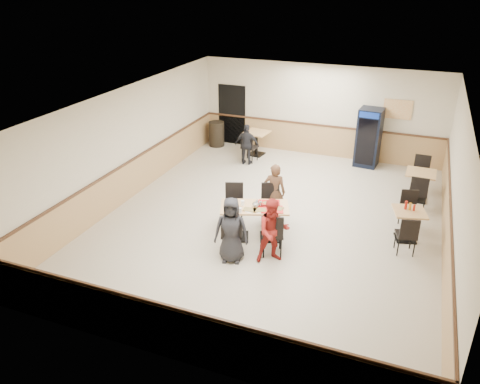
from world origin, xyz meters
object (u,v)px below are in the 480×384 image
at_px(diner_woman_left, 231,230).
at_px(diner_woman_right, 273,231).
at_px(lone_diner, 247,145).
at_px(side_table_far, 420,182).
at_px(diner_man_opposite, 275,192).
at_px(pepsi_cooler, 369,138).
at_px(trash_bin, 217,134).
at_px(back_table, 257,140).
at_px(side_table_near, 408,220).
at_px(main_table, 254,217).

height_order(diner_woman_left, diner_woman_right, diner_woman_left).
relative_size(lone_diner, side_table_far, 1.63).
xyz_separation_m(diner_woman_right, diner_man_opposite, (-0.53, 1.78, 0.02)).
distance_m(diner_woman_right, pepsi_cooler, 6.40).
distance_m(diner_woman_left, diner_man_opposite, 2.10).
xyz_separation_m(diner_woman_left, diner_woman_right, (0.82, 0.30, -0.01)).
bearing_deg(trash_bin, back_table, -12.19).
bearing_deg(pepsi_cooler, trash_bin, -174.57).
distance_m(side_table_far, pepsi_cooler, 2.66).
bearing_deg(back_table, pepsi_cooler, 6.27).
relative_size(lone_diner, side_table_near, 1.55).
height_order(diner_woman_left, trash_bin, diner_woman_left).
relative_size(side_table_far, back_table, 0.95).
xyz_separation_m(main_table, diner_woman_left, (-0.14, -1.04, 0.19)).
height_order(main_table, back_table, main_table).
height_order(diner_woman_right, side_table_far, diner_woman_right).
bearing_deg(pepsi_cooler, diner_woman_right, -95.03).
bearing_deg(diner_man_opposite, main_table, 74.72).
xyz_separation_m(main_table, diner_man_opposite, (0.14, 1.04, 0.19)).
relative_size(diner_woman_right, pepsi_cooler, 0.78).
bearing_deg(lone_diner, diner_woman_left, 100.38).
distance_m(back_table, trash_bin, 1.66).
relative_size(diner_woman_left, back_table, 1.73).
height_order(main_table, side_table_far, main_table).
height_order(side_table_far, back_table, side_table_far).
bearing_deg(pepsi_cooler, main_table, -102.87).
bearing_deg(back_table, side_table_near, -38.01).
relative_size(main_table, diner_woman_right, 1.18).
bearing_deg(diner_man_opposite, diner_woman_left, 74.72).
xyz_separation_m(side_table_near, trash_bin, (-6.69, 4.31, -0.06)).
xyz_separation_m(main_table, diner_woman_right, (0.68, -0.74, 0.17)).
height_order(lone_diner, side_table_far, lone_diner).
relative_size(diner_woman_left, trash_bin, 1.70).
bearing_deg(side_table_far, diner_woman_right, -122.98).
xyz_separation_m(diner_woman_left, lone_diner, (-1.64, 5.30, -0.07)).
bearing_deg(main_table, diner_woman_left, -117.90).
bearing_deg(trash_bin, main_table, -58.31).
xyz_separation_m(side_table_near, side_table_far, (0.15, 2.30, 0.04)).
xyz_separation_m(main_table, pepsi_cooler, (1.79, 5.56, 0.38)).
height_order(diner_woman_right, trash_bin, diner_woman_right).
xyz_separation_m(diner_woman_right, pepsi_cooler, (1.11, 6.30, 0.20)).
distance_m(lone_diner, side_table_near, 5.91).
bearing_deg(lone_diner, diner_woman_right, 109.40).
bearing_deg(diner_woman_right, diner_woman_left, 169.01).
bearing_deg(trash_bin, pepsi_cooler, 0.47).
bearing_deg(trash_bin, diner_woman_right, -56.87).
distance_m(main_table, diner_woman_right, 1.02).
distance_m(diner_woman_left, diner_woman_right, 0.88).
distance_m(side_table_far, trash_bin, 7.13).
bearing_deg(diner_woman_left, diner_woman_right, 5.77).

